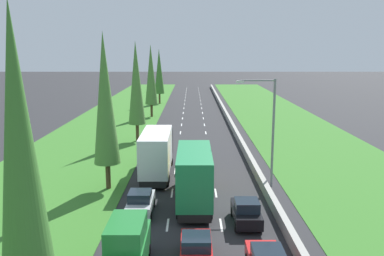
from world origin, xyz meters
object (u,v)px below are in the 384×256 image
at_px(white_box_truck_left_lane, 155,152).
at_px(black_hatchback_right_lane, 244,212).
at_px(red_hatchback_centre_lane, 194,249).
at_px(green_box_truck_centre_lane, 192,174).
at_px(green_hatchback_centre_lane, 190,160).
at_px(poplar_tree_second, 103,99).
at_px(green_van_left_lane, 126,246).
at_px(poplar_tree_third, 134,83).
at_px(poplar_tree_fifth, 157,72).
at_px(poplar_tree_nearest, 17,148).
at_px(silver_hatchback_left_lane, 139,203).
at_px(street_light_mast, 267,125).
at_px(poplar_tree_fourth, 149,75).

relative_size(white_box_truck_left_lane, black_hatchback_right_lane, 2.41).
bearing_deg(red_hatchback_centre_lane, green_box_truck_centre_lane, 90.36).
bearing_deg(green_hatchback_centre_lane, poplar_tree_second, -140.42).
height_order(red_hatchback_centre_lane, white_box_truck_left_lane, white_box_truck_left_lane).
relative_size(black_hatchback_right_lane, green_box_truck_centre_lane, 0.41).
bearing_deg(green_van_left_lane, black_hatchback_right_lane, 39.87).
xyz_separation_m(red_hatchback_centre_lane, poplar_tree_second, (-7.11, 11.98, 6.58)).
relative_size(poplar_tree_third, poplar_tree_fifth, 1.08).
relative_size(green_box_truck_centre_lane, poplar_tree_nearest, 0.71).
bearing_deg(green_van_left_lane, silver_hatchback_left_lane, 92.08).
bearing_deg(poplar_tree_second, green_hatchback_centre_lane, 39.58).
bearing_deg(street_light_mast, black_hatchback_right_lane, -110.04).
xyz_separation_m(silver_hatchback_left_lane, poplar_tree_fifth, (-3.30, 58.90, 5.96)).
xyz_separation_m(red_hatchback_centre_lane, poplar_tree_fifth, (-7.10, 65.62, 5.96)).
relative_size(red_hatchback_centre_lane, poplar_tree_fifth, 0.34).
height_order(silver_hatchback_left_lane, green_box_truck_centre_lane, green_box_truck_centre_lane).
bearing_deg(poplar_tree_third, poplar_tree_second, -90.17).
relative_size(green_box_truck_centre_lane, green_hatchback_centre_lane, 2.41).
distance_m(black_hatchback_right_lane, poplar_tree_third, 27.55).
bearing_deg(poplar_tree_fifth, red_hatchback_centre_lane, -83.83).
xyz_separation_m(black_hatchback_right_lane, poplar_tree_nearest, (-10.06, -10.11, 6.80)).
distance_m(poplar_tree_nearest, poplar_tree_third, 34.82).
bearing_deg(green_van_left_lane, poplar_tree_nearest, -126.20).
distance_m(green_hatchback_centre_lane, poplar_tree_nearest, 24.59).
bearing_deg(white_box_truck_left_lane, poplar_tree_fourth, 96.49).
height_order(silver_hatchback_left_lane, green_hatchback_centre_lane, same).
distance_m(green_box_truck_centre_lane, poplar_tree_third, 22.53).
xyz_separation_m(green_van_left_lane, green_box_truck_centre_lane, (3.47, 9.63, 0.78)).
bearing_deg(green_box_truck_centre_lane, poplar_tree_fifth, 97.08).
bearing_deg(poplar_tree_fifth, poplar_tree_third, -89.93).
relative_size(green_van_left_lane, black_hatchback_right_lane, 1.26).
distance_m(red_hatchback_centre_lane, poplar_tree_fifth, 66.27).
distance_m(white_box_truck_left_lane, poplar_tree_third, 15.45).
relative_size(green_hatchback_centre_lane, poplar_tree_fifth, 0.34).
distance_m(silver_hatchback_left_lane, white_box_truck_left_lane, 9.02).
relative_size(white_box_truck_left_lane, poplar_tree_fifth, 0.82).
height_order(red_hatchback_centre_lane, poplar_tree_fifth, poplar_tree_fifth).
bearing_deg(green_van_left_lane, poplar_tree_second, 105.78).
bearing_deg(green_van_left_lane, white_box_truck_left_lane, 89.44).
relative_size(green_hatchback_centre_lane, poplar_tree_second, 0.31).
distance_m(white_box_truck_left_lane, poplar_tree_nearest, 21.65).
height_order(green_van_left_lane, poplar_tree_fifth, poplar_tree_fifth).
distance_m(red_hatchback_centre_lane, black_hatchback_right_lane, 6.05).
distance_m(poplar_tree_nearest, street_light_mast, 21.96).
height_order(green_van_left_lane, green_hatchback_centre_lane, green_van_left_lane).
height_order(green_van_left_lane, red_hatchback_centre_lane, green_van_left_lane).
bearing_deg(red_hatchback_centre_lane, black_hatchback_right_lane, 56.62).
bearing_deg(silver_hatchback_left_lane, poplar_tree_fourth, 94.53).
xyz_separation_m(black_hatchback_right_lane, poplar_tree_fourth, (-10.43, 43.40, 6.31)).
xyz_separation_m(red_hatchback_centre_lane, poplar_tree_nearest, (-6.74, -5.06, 6.80)).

